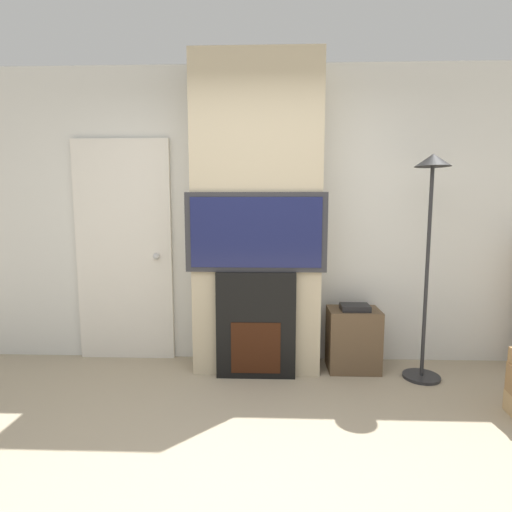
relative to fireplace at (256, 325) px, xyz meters
name	(u,v)px	position (x,y,z in m)	size (l,w,h in m)	color
wall_back	(258,217)	(0.00, 0.44, 0.90)	(6.00, 0.06, 2.70)	silver
chimney_breast	(257,218)	(0.00, 0.21, 0.90)	(1.09, 0.41, 2.70)	#BCAD8E
fireplace	(256,325)	(0.00, 0.00, 0.00)	(0.67, 0.15, 0.91)	black
television	(256,232)	(0.00, 0.00, 0.79)	(1.17, 0.07, 0.66)	#2D2D33
floor_lamp	(430,220)	(1.41, 0.00, 0.89)	(0.31, 0.31, 1.86)	#262628
media_stand	(353,339)	(0.86, 0.17, -0.17)	(0.45, 0.33, 0.60)	brown
entry_door	(124,251)	(-1.25, 0.39, 0.58)	(0.90, 0.09, 2.06)	silver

